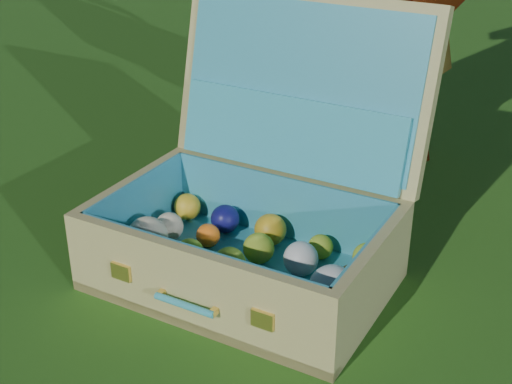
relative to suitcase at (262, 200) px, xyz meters
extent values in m
plane|color=#215114|center=(-0.12, -0.17, -0.16)|extent=(60.00, 60.00, 0.00)
cube|color=tan|center=(-0.01, -0.09, -0.15)|extent=(0.66, 0.49, 0.02)
cube|color=tan|center=(-0.04, -0.28, -0.07)|extent=(0.60, 0.11, 0.18)
cube|color=tan|center=(0.02, 0.10, -0.07)|extent=(0.60, 0.11, 0.18)
cube|color=tan|center=(-0.30, -0.04, -0.07)|extent=(0.07, 0.36, 0.18)
cube|color=tan|center=(0.28, -0.13, -0.07)|extent=(0.07, 0.36, 0.18)
cube|color=teal|center=(-0.01, -0.09, -0.14)|extent=(0.61, 0.44, 0.01)
cube|color=teal|center=(-0.04, -0.26, -0.06)|extent=(0.56, 0.09, 0.16)
cube|color=teal|center=(0.01, 0.09, -0.06)|extent=(0.56, 0.09, 0.16)
cube|color=teal|center=(-0.29, -0.05, -0.06)|extent=(0.06, 0.36, 0.16)
cube|color=teal|center=(0.26, -0.13, -0.06)|extent=(0.06, 0.36, 0.16)
cube|color=tan|center=(0.03, 0.18, 0.21)|extent=(0.62, 0.22, 0.40)
cube|color=teal|center=(0.03, 0.16, 0.22)|extent=(0.57, 0.18, 0.35)
cube|color=teal|center=(0.02, 0.12, 0.11)|extent=(0.54, 0.14, 0.17)
cube|color=#F2C659|center=(-0.20, -0.27, -0.07)|extent=(0.05, 0.01, 0.04)
cube|color=#F2C659|center=(0.12, -0.31, -0.07)|extent=(0.05, 0.01, 0.04)
cylinder|color=teal|center=(-0.04, -0.30, -0.09)|extent=(0.13, 0.03, 0.01)
cube|color=#F2C659|center=(-0.10, -0.29, -0.09)|extent=(0.01, 0.02, 0.01)
cube|color=#F2C659|center=(0.02, -0.31, -0.09)|extent=(0.01, 0.02, 0.01)
sphere|color=#ABC42F|center=(-0.25, -0.18, -0.10)|extent=(0.07, 0.07, 0.07)
sphere|color=orange|center=(-0.14, -0.19, -0.10)|extent=(0.07, 0.07, 0.07)
sphere|color=#100F4E|center=(-0.02, -0.21, -0.11)|extent=(0.06, 0.06, 0.06)
sphere|color=white|center=(0.09, -0.24, -0.11)|extent=(0.06, 0.06, 0.06)
sphere|color=red|center=(0.19, -0.24, -0.11)|extent=(0.05, 0.05, 0.05)
sphere|color=beige|center=(-0.23, -0.10, -0.09)|extent=(0.09, 0.09, 0.09)
sphere|color=#ABC42F|center=(-0.13, -0.11, -0.10)|extent=(0.06, 0.06, 0.06)
sphere|color=#ABC42F|center=(-0.03, -0.12, -0.10)|extent=(0.07, 0.07, 0.07)
sphere|color=red|center=(0.10, -0.15, -0.11)|extent=(0.04, 0.04, 0.04)
sphere|color=white|center=(0.20, -0.15, -0.09)|extent=(0.10, 0.10, 0.10)
sphere|color=beige|center=(-0.22, -0.02, -0.10)|extent=(0.07, 0.07, 0.07)
sphere|color=orange|center=(-0.12, -0.02, -0.11)|extent=(0.06, 0.06, 0.06)
sphere|color=#ABC42F|center=(0.01, -0.04, -0.10)|extent=(0.07, 0.07, 0.07)
sphere|color=white|center=(0.11, -0.05, -0.10)|extent=(0.08, 0.08, 0.08)
sphere|color=orange|center=(0.23, -0.09, -0.10)|extent=(0.07, 0.07, 0.07)
sphere|color=gold|center=(-0.23, 0.09, -0.10)|extent=(0.07, 0.07, 0.07)
sphere|color=#100F4E|center=(-0.11, 0.06, -0.10)|extent=(0.07, 0.07, 0.07)
sphere|color=gold|center=(0.00, 0.04, -0.10)|extent=(0.07, 0.07, 0.07)
sphere|color=#ABC42F|center=(0.13, 0.02, -0.11)|extent=(0.06, 0.06, 0.06)
sphere|color=#ABC42F|center=(0.24, 0.01, -0.10)|extent=(0.06, 0.06, 0.06)
camera|label=1|loc=(0.48, -1.29, 0.71)|focal=50.00mm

